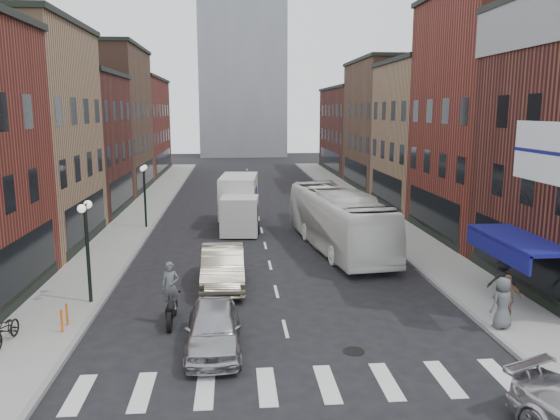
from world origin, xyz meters
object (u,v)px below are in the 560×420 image
Objects in this scene: billboard_sign at (542,153)px; ped_right_a at (502,281)px; streetlamp_far at (144,184)px; parked_bicycle at (6,330)px; motorcycle_rider at (171,295)px; sedan_left_far at (223,267)px; streetlamp_near at (87,233)px; bike_rack at (64,318)px; sedan_left_near at (213,328)px; transit_bus at (338,220)px; box_truck at (239,203)px; ped_right_c at (502,303)px; ped_right_b at (507,298)px.

billboard_sign is 2.17× the size of ped_right_a.
streetlamp_far is 18.01m from parked_bicycle.
motorcycle_rider reaches higher than ped_right_a.
parked_bicycle is at bearing -140.43° from sedan_left_far.
streetlamp_near is at bearing 167.65° from billboard_sign.
bike_rack is 5.46m from sedan_left_near.
transit_bus is 2.71× the size of sedan_left_near.
transit_bus is (11.36, 7.94, -1.28)m from streetlamp_near.
transit_bus is (-4.63, 11.44, -4.50)m from billboard_sign.
box_truck is at bearing 66.96° from streetlamp_near.
parked_bicycle is at bearing 18.22° from ped_right_a.
ped_right_c is at bearing 73.73° from ped_right_a.
sedan_left_near is at bearing -15.56° from ped_right_c.
streetlamp_far reaches higher than sedan_left_far.
sedan_left_near is at bearing -174.79° from billboard_sign.
billboard_sign reaches higher than ped_right_c.
billboard_sign is at bearing 97.96° from ped_right_a.
ped_right_c is (11.42, -1.73, -0.02)m from motorcycle_rider.
parked_bicycle is (-1.49, -1.09, 0.07)m from bike_rack.
ped_right_a is at bearing 11.15° from parked_bicycle.
box_truck is at bearing 70.15° from parked_bicycle.
box_truck reaches higher than ped_right_a.
billboard_sign reaches higher than parked_bicycle.
motorcycle_rider reaches higher than sedan_left_near.
ped_right_a is at bearing 87.48° from billboard_sign.
transit_bus is 8.64m from sedan_left_far.
parked_bicycle is 17.03m from ped_right_b.
streetlamp_near reaches higher than transit_bus.
streetlamp_near reaches higher than box_truck.
bike_rack is 17.94m from box_truck.
streetlamp_near reaches higher than sedan_left_near.
box_truck is 19.71m from ped_right_b.
box_truck is at bearing -51.82° from ped_right_b.
box_truck is 18.66m from sedan_left_near.
transit_bus is at bearing 62.07° from sedan_left_near.
transit_bus is 10.46m from ped_right_a.
bike_rack is 15.06m from ped_right_c.
billboard_sign reaches higher than ped_right_b.
billboard_sign is 23.92m from streetlamp_far.
billboard_sign is at bearing -179.90° from ped_right_c.
ped_right_b is (-0.66, 0.26, -5.14)m from billboard_sign.
motorcycle_rider reaches higher than bike_rack.
billboard_sign is 1.61× the size of motorcycle_rider.
ped_right_a reaches higher than parked_bicycle.
ped_right_a is (0.09, 2.13, -5.13)m from billboard_sign.
bike_rack is 0.47× the size of ped_right_a.
ped_right_b is (-0.75, -1.87, -0.01)m from ped_right_a.
sedan_left_far is 2.86× the size of ped_right_c.
ped_right_c is (8.80, -18.02, -0.56)m from box_truck.
streetlamp_near is 2.27× the size of ped_right_c.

